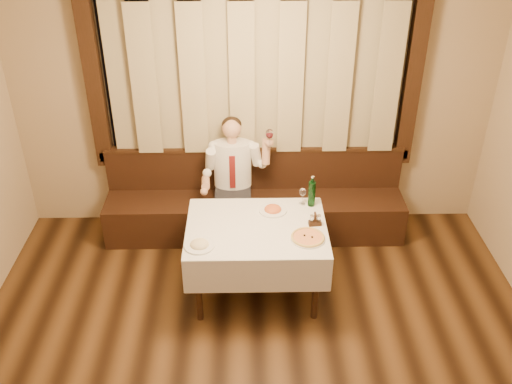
{
  "coord_description": "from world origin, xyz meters",
  "views": [
    {
      "loc": [
        -0.08,
        -2.52,
        3.71
      ],
      "look_at": [
        0.0,
        1.9,
        1.0
      ],
      "focal_mm": 40.0,
      "sensor_mm": 36.0,
      "label": 1
    }
  ],
  "objects_px": {
    "pasta_red": "(273,208)",
    "green_bottle": "(312,193)",
    "banquette": "(255,206)",
    "seated_man": "(233,172)",
    "dining_table": "(256,236)",
    "pizza": "(308,237)",
    "pasta_cream": "(199,243)",
    "cruet_caddy": "(315,221)"
  },
  "relations": [
    {
      "from": "cruet_caddy",
      "to": "pasta_red",
      "type": "bearing_deg",
      "value": 141.25
    },
    {
      "from": "pasta_cream",
      "to": "pizza",
      "type": "bearing_deg",
      "value": 5.35
    },
    {
      "from": "pasta_red",
      "to": "seated_man",
      "type": "height_order",
      "value": "seated_man"
    },
    {
      "from": "green_bottle",
      "to": "pasta_cream",
      "type": "bearing_deg",
      "value": -148.45
    },
    {
      "from": "green_bottle",
      "to": "pasta_red",
      "type": "bearing_deg",
      "value": -165.98
    },
    {
      "from": "dining_table",
      "to": "banquette",
      "type": "bearing_deg",
      "value": 90.0
    },
    {
      "from": "pasta_cream",
      "to": "cruet_caddy",
      "type": "xyz_separation_m",
      "value": [
        1.02,
        0.3,
        0.01
      ]
    },
    {
      "from": "banquette",
      "to": "dining_table",
      "type": "xyz_separation_m",
      "value": [
        0.0,
        -1.02,
        0.34
      ]
    },
    {
      "from": "pasta_red",
      "to": "green_bottle",
      "type": "xyz_separation_m",
      "value": [
        0.37,
        0.09,
        0.1
      ]
    },
    {
      "from": "banquette",
      "to": "seated_man",
      "type": "distance_m",
      "value": 0.54
    },
    {
      "from": "seated_man",
      "to": "green_bottle",
      "type": "bearing_deg",
      "value": -37.94
    },
    {
      "from": "pizza",
      "to": "pasta_cream",
      "type": "distance_m",
      "value": 0.94
    },
    {
      "from": "pasta_cream",
      "to": "green_bottle",
      "type": "bearing_deg",
      "value": 31.55
    },
    {
      "from": "banquette",
      "to": "pizza",
      "type": "xyz_separation_m",
      "value": [
        0.45,
        -1.22,
        0.46
      ]
    },
    {
      "from": "pizza",
      "to": "seated_man",
      "type": "bearing_deg",
      "value": 120.66
    },
    {
      "from": "pizza",
      "to": "seated_man",
      "type": "relative_size",
      "value": 0.23
    },
    {
      "from": "pasta_red",
      "to": "pasta_cream",
      "type": "xyz_separation_m",
      "value": [
        -0.65,
        -0.54,
        0.0
      ]
    },
    {
      "from": "cruet_caddy",
      "to": "seated_man",
      "type": "bearing_deg",
      "value": 123.29
    },
    {
      "from": "pasta_red",
      "to": "seated_man",
      "type": "relative_size",
      "value": 0.19
    },
    {
      "from": "pasta_cream",
      "to": "seated_man",
      "type": "height_order",
      "value": "seated_man"
    },
    {
      "from": "dining_table",
      "to": "pasta_cream",
      "type": "bearing_deg",
      "value": -150.36
    },
    {
      "from": "pizza",
      "to": "cruet_caddy",
      "type": "distance_m",
      "value": 0.23
    },
    {
      "from": "pasta_red",
      "to": "dining_table",
      "type": "bearing_deg",
      "value": -122.06
    },
    {
      "from": "banquette",
      "to": "seated_man",
      "type": "xyz_separation_m",
      "value": [
        -0.22,
        -0.09,
        0.49
      ]
    },
    {
      "from": "banquette",
      "to": "pasta_red",
      "type": "xyz_separation_m",
      "value": [
        0.16,
        -0.77,
        0.48
      ]
    },
    {
      "from": "dining_table",
      "to": "pasta_red",
      "type": "distance_m",
      "value": 0.33
    },
    {
      "from": "dining_table",
      "to": "green_bottle",
      "type": "distance_m",
      "value": 0.68
    },
    {
      "from": "pizza",
      "to": "pasta_cream",
      "type": "bearing_deg",
      "value": -174.65
    },
    {
      "from": "banquette",
      "to": "pasta_red",
      "type": "distance_m",
      "value": 0.92
    },
    {
      "from": "seated_man",
      "to": "pasta_cream",
      "type": "bearing_deg",
      "value": -102.53
    },
    {
      "from": "green_bottle",
      "to": "cruet_caddy",
      "type": "bearing_deg",
      "value": -90.0
    },
    {
      "from": "pizza",
      "to": "green_bottle",
      "type": "bearing_deg",
      "value": 81.08
    },
    {
      "from": "dining_table",
      "to": "green_bottle",
      "type": "bearing_deg",
      "value": 33.25
    },
    {
      "from": "pizza",
      "to": "cruet_caddy",
      "type": "bearing_deg",
      "value": 68.1
    },
    {
      "from": "pasta_cream",
      "to": "cruet_caddy",
      "type": "height_order",
      "value": "cruet_caddy"
    },
    {
      "from": "dining_table",
      "to": "pizza",
      "type": "distance_m",
      "value": 0.5
    },
    {
      "from": "pizza",
      "to": "pasta_cream",
      "type": "height_order",
      "value": "pasta_cream"
    },
    {
      "from": "pizza",
      "to": "cruet_caddy",
      "type": "relative_size",
      "value": 2.49
    },
    {
      "from": "dining_table",
      "to": "pasta_red",
      "type": "bearing_deg",
      "value": 57.94
    },
    {
      "from": "banquette",
      "to": "green_bottle",
      "type": "bearing_deg",
      "value": -51.9
    },
    {
      "from": "pasta_red",
      "to": "green_bottle",
      "type": "relative_size",
      "value": 0.84
    },
    {
      "from": "green_bottle",
      "to": "seated_man",
      "type": "height_order",
      "value": "seated_man"
    }
  ]
}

